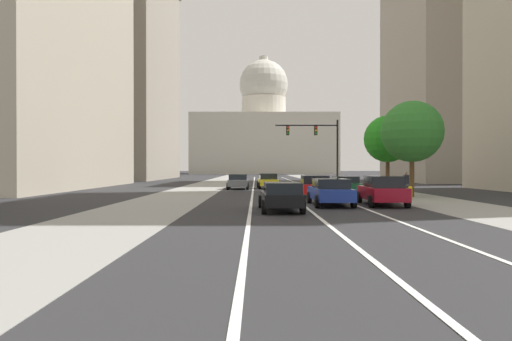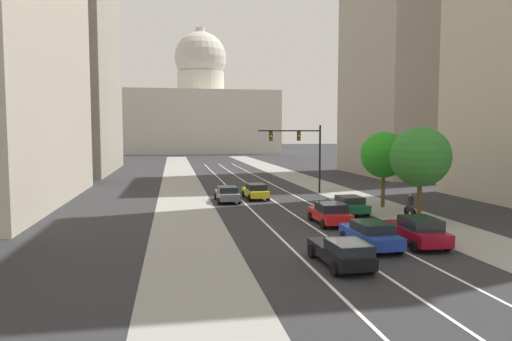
{
  "view_description": "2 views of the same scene",
  "coord_description": "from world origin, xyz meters",
  "px_view_note": "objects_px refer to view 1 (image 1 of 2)",
  "views": [
    {
      "loc": [
        -2.57,
        -24.49,
        2.05
      ],
      "look_at": [
        -2.73,
        26.13,
        1.71
      ],
      "focal_mm": 31.47,
      "sensor_mm": 36.0,
      "label": 1
    },
    {
      "loc": [
        -9.08,
        -23.71,
        6.21
      ],
      "look_at": [
        -1.2,
        20.08,
        2.63
      ],
      "focal_mm": 32.56,
      "sensor_mm": 36.0,
      "label": 2
    }
  ],
  "objects_px": {
    "car_crimson": "(384,190)",
    "street_tree_near_right": "(414,132)",
    "car_blue": "(332,191)",
    "traffic_signal_mast": "(320,140)",
    "car_red": "(316,186)",
    "car_black": "(282,196)",
    "fire_hydrant": "(412,193)",
    "car_green": "(346,185)",
    "capitol_building": "(265,135)",
    "cyclist": "(408,184)",
    "car_yellow": "(269,181)",
    "car_gray": "(240,181)",
    "street_tree_far_right": "(389,139)"
  },
  "relations": [
    {
      "from": "car_blue",
      "to": "car_gray",
      "type": "relative_size",
      "value": 0.99
    },
    {
      "from": "car_black",
      "to": "fire_hydrant",
      "type": "height_order",
      "value": "car_black"
    },
    {
      "from": "car_yellow",
      "to": "street_tree_far_right",
      "type": "relative_size",
      "value": 0.68
    },
    {
      "from": "car_green",
      "to": "fire_hydrant",
      "type": "xyz_separation_m",
      "value": [
        2.73,
        -6.84,
        -0.26
      ]
    },
    {
      "from": "car_blue",
      "to": "cyclist",
      "type": "distance_m",
      "value": 10.8
    },
    {
      "from": "car_red",
      "to": "car_yellow",
      "type": "bearing_deg",
      "value": 12.49
    },
    {
      "from": "car_crimson",
      "to": "capitol_building",
      "type": "bearing_deg",
      "value": 4.37
    },
    {
      "from": "traffic_signal_mast",
      "to": "fire_hydrant",
      "type": "bearing_deg",
      "value": -81.18
    },
    {
      "from": "car_red",
      "to": "car_gray",
      "type": "bearing_deg",
      "value": 25.96
    },
    {
      "from": "car_red",
      "to": "car_blue",
      "type": "bearing_deg",
      "value": -179.83
    },
    {
      "from": "traffic_signal_mast",
      "to": "cyclist",
      "type": "distance_m",
      "value": 15.73
    },
    {
      "from": "car_green",
      "to": "cyclist",
      "type": "bearing_deg",
      "value": -119.63
    },
    {
      "from": "car_red",
      "to": "car_crimson",
      "type": "xyz_separation_m",
      "value": [
        2.83,
        -6.44,
        0.04
      ]
    },
    {
      "from": "street_tree_near_right",
      "to": "traffic_signal_mast",
      "type": "bearing_deg",
      "value": 105.1
    },
    {
      "from": "car_crimson",
      "to": "cyclist",
      "type": "relative_size",
      "value": 2.76
    },
    {
      "from": "car_green",
      "to": "cyclist",
      "type": "height_order",
      "value": "cyclist"
    },
    {
      "from": "cyclist",
      "to": "car_gray",
      "type": "bearing_deg",
      "value": 49.97
    },
    {
      "from": "car_blue",
      "to": "street_tree_far_right",
      "type": "distance_m",
      "value": 15.17
    },
    {
      "from": "car_crimson",
      "to": "cyclist",
      "type": "height_order",
      "value": "cyclist"
    },
    {
      "from": "car_blue",
      "to": "fire_hydrant",
      "type": "distance_m",
      "value": 6.69
    },
    {
      "from": "car_yellow",
      "to": "cyclist",
      "type": "height_order",
      "value": "cyclist"
    },
    {
      "from": "car_green",
      "to": "car_yellow",
      "type": "bearing_deg",
      "value": 30.99
    },
    {
      "from": "car_yellow",
      "to": "street_tree_far_right",
      "type": "bearing_deg",
      "value": -126.55
    },
    {
      "from": "car_yellow",
      "to": "capitol_building",
      "type": "bearing_deg",
      "value": -3.48
    },
    {
      "from": "car_yellow",
      "to": "car_red",
      "type": "xyz_separation_m",
      "value": [
        2.83,
        -12.96,
        0.01
      ]
    },
    {
      "from": "fire_hydrant",
      "to": "cyclist",
      "type": "height_order",
      "value": "cyclist"
    },
    {
      "from": "fire_hydrant",
      "to": "car_crimson",
      "type": "bearing_deg",
      "value": -127.57
    },
    {
      "from": "car_yellow",
      "to": "car_blue",
      "type": "xyz_separation_m",
      "value": [
        2.83,
        -19.54,
        -0.01
      ]
    },
    {
      "from": "car_green",
      "to": "cyclist",
      "type": "relative_size",
      "value": 2.69
    },
    {
      "from": "traffic_signal_mast",
      "to": "street_tree_far_right",
      "type": "height_order",
      "value": "traffic_signal_mast"
    },
    {
      "from": "car_blue",
      "to": "car_black",
      "type": "height_order",
      "value": "car_blue"
    },
    {
      "from": "car_red",
      "to": "car_black",
      "type": "bearing_deg",
      "value": 163.95
    },
    {
      "from": "car_blue",
      "to": "fire_hydrant",
      "type": "xyz_separation_m",
      "value": [
        5.57,
        3.69,
        -0.3
      ]
    },
    {
      "from": "car_crimson",
      "to": "street_tree_far_right",
      "type": "bearing_deg",
      "value": -15.1
    },
    {
      "from": "fire_hydrant",
      "to": "capitol_building",
      "type": "bearing_deg",
      "value": 93.27
    },
    {
      "from": "capitol_building",
      "to": "fire_hydrant",
      "type": "xyz_separation_m",
      "value": [
        6.99,
        -122.48,
        -12.48
      ]
    },
    {
      "from": "car_crimson",
      "to": "fire_hydrant",
      "type": "height_order",
      "value": "car_crimson"
    },
    {
      "from": "car_green",
      "to": "car_crimson",
      "type": "distance_m",
      "value": 10.39
    },
    {
      "from": "street_tree_far_right",
      "to": "street_tree_near_right",
      "type": "bearing_deg",
      "value": -90.47
    },
    {
      "from": "traffic_signal_mast",
      "to": "street_tree_far_right",
      "type": "distance_m",
      "value": 10.82
    },
    {
      "from": "car_black",
      "to": "car_green",
      "type": "xyz_separation_m",
      "value": [
        5.67,
        13.68,
        0.0
      ]
    },
    {
      "from": "car_yellow",
      "to": "cyclist",
      "type": "bearing_deg",
      "value": -141.81
    },
    {
      "from": "car_crimson",
      "to": "street_tree_near_right",
      "type": "bearing_deg",
      "value": -27.59
    },
    {
      "from": "traffic_signal_mast",
      "to": "car_gray",
      "type": "bearing_deg",
      "value": -150.92
    },
    {
      "from": "car_crimson",
      "to": "car_gray",
      "type": "bearing_deg",
      "value": 27.51
    },
    {
      "from": "car_red",
      "to": "traffic_signal_mast",
      "type": "height_order",
      "value": "traffic_signal_mast"
    },
    {
      "from": "car_green",
      "to": "fire_hydrant",
      "type": "distance_m",
      "value": 7.36
    },
    {
      "from": "traffic_signal_mast",
      "to": "fire_hydrant",
      "type": "relative_size",
      "value": 7.75
    },
    {
      "from": "car_blue",
      "to": "traffic_signal_mast",
      "type": "distance_m",
      "value": 23.44
    },
    {
      "from": "capitol_building",
      "to": "car_crimson",
      "type": "height_order",
      "value": "capitol_building"
    }
  ]
}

